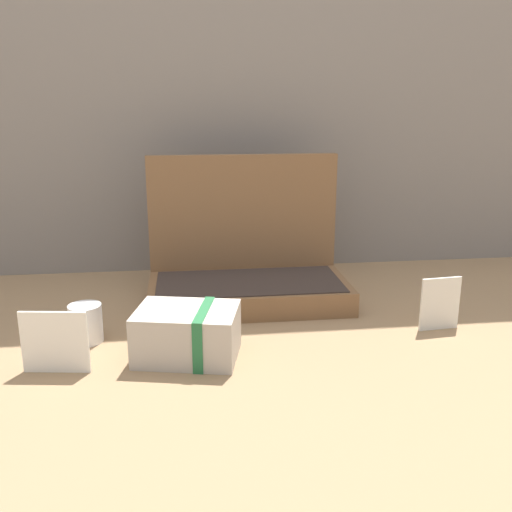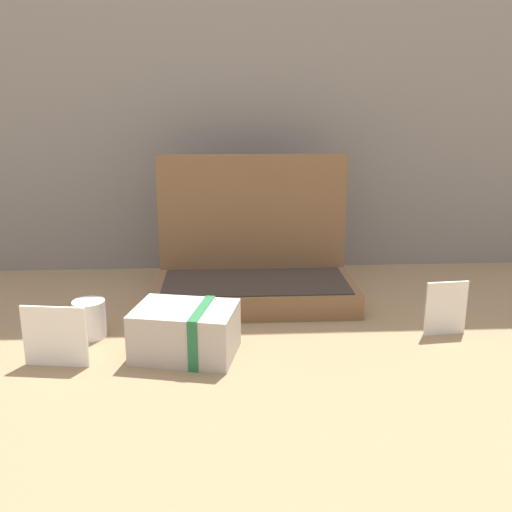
{
  "view_description": "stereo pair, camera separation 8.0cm",
  "coord_description": "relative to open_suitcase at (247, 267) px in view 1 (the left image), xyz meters",
  "views": [
    {
      "loc": [
        -0.13,
        -1.16,
        0.51
      ],
      "look_at": [
        0.01,
        -0.02,
        0.19
      ],
      "focal_mm": 40.29,
      "sensor_mm": 36.0,
      "label": 1
    },
    {
      "loc": [
        -0.05,
        -1.17,
        0.51
      ],
      "look_at": [
        0.01,
        -0.02,
        0.19
      ],
      "focal_mm": 40.29,
      "sensor_mm": 36.0,
      "label": 2
    }
  ],
  "objects": [
    {
      "name": "open_suitcase",
      "position": [
        0.0,
        0.0,
        0.0
      ],
      "size": [
        0.5,
        0.27,
        0.37
      ],
      "color": "brown",
      "rests_on": "ground_plane"
    },
    {
      "name": "poster_card_right",
      "position": [
        -0.41,
        -0.37,
        -0.03
      ],
      "size": [
        0.13,
        0.02,
        0.12
      ],
      "primitive_type": "cube",
      "rotation": [
        0.0,
        0.0,
        -0.14
      ],
      "color": "white",
      "rests_on": "ground_plane"
    },
    {
      "name": "info_card_left",
      "position": [
        0.41,
        -0.26,
        -0.03
      ],
      "size": [
        0.1,
        0.02,
        0.12
      ],
      "primitive_type": "cube",
      "rotation": [
        0.0,
        0.0,
        0.1
      ],
      "color": "silver",
      "rests_on": "ground_plane"
    },
    {
      "name": "coffee_mug",
      "position": [
        -0.38,
        -0.23,
        -0.05
      ],
      "size": [
        0.1,
        0.07,
        0.08
      ],
      "color": "silver",
      "rests_on": "ground_plane"
    },
    {
      "name": "cream_toiletry_bag",
      "position": [
        -0.15,
        -0.33,
        -0.04
      ],
      "size": [
        0.23,
        0.19,
        0.11
      ],
      "color": "#B2A899",
      "rests_on": "ground_plane"
    },
    {
      "name": "back_wall",
      "position": [
        -0.02,
        0.32,
        0.61
      ],
      "size": [
        3.2,
        0.06,
        1.4
      ],
      "primitive_type": "cube",
      "color": "gray",
      "rests_on": "ground_plane"
    },
    {
      "name": "ground_plane",
      "position": [
        -0.02,
        -0.26,
        -0.09
      ],
      "size": [
        6.0,
        6.0,
        0.0
      ],
      "primitive_type": "plane",
      "color": "#8C6D4C"
    }
  ]
}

